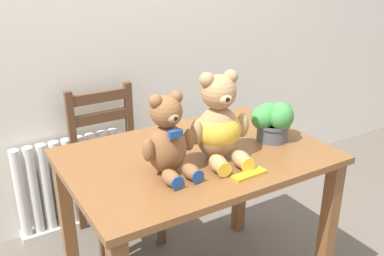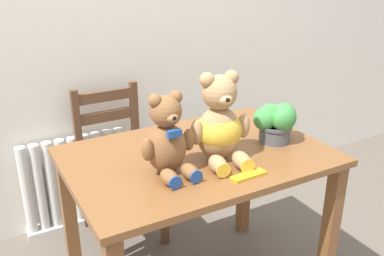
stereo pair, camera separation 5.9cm
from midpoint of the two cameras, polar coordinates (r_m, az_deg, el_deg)
name	(u,v)px [view 1 (the left image)]	position (r m, az deg, el deg)	size (l,w,h in m)	color
wall_back	(108,7)	(2.56, -11.75, 15.53)	(8.00, 0.04, 2.60)	silver
radiator	(72,189)	(2.72, -16.37, -7.80)	(0.64, 0.10, 0.59)	silver
dining_table	(197,179)	(1.92, -0.27, -6.86)	(1.12, 0.77, 0.77)	brown
wooden_chair_behind	(113,164)	(2.51, -11.13, -4.78)	(0.39, 0.43, 0.88)	brown
teddy_bear_left	(168,140)	(1.64, -4.19, -1.56)	(0.23, 0.23, 0.33)	brown
teddy_bear_right	(219,125)	(1.75, 2.66, 0.37)	(0.27, 0.29, 0.38)	tan
potted_plant	(273,120)	(1.98, 9.94, 1.07)	(0.21, 0.18, 0.18)	#4C5156
chocolate_bar	(249,174)	(1.68, 6.65, -6.17)	(0.15, 0.05, 0.01)	gold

